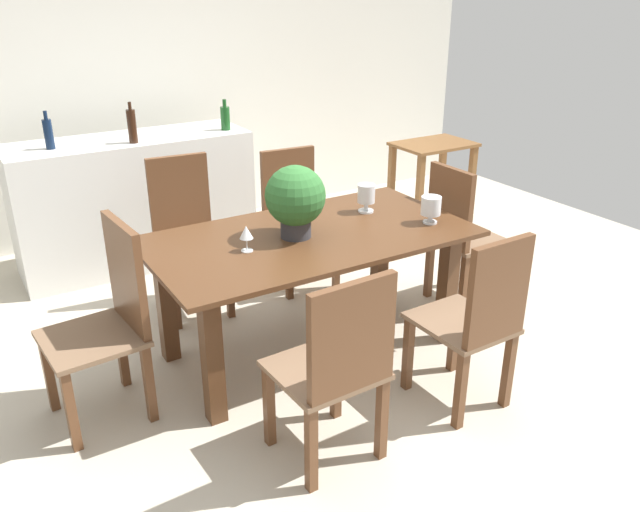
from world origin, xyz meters
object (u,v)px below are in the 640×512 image
at_px(chair_near_right, 477,317).
at_px(side_table, 432,168).
at_px(chair_far_left, 186,228).
at_px(wine_bottle_green, 132,126).
at_px(crystal_vase_left, 366,195).
at_px(wine_bottle_clear, 225,118).
at_px(chair_near_left, 338,364).
at_px(dining_table, 310,256).
at_px(chair_foot_end, 459,231).
at_px(chair_far_right, 295,210).
at_px(crystal_vase_center_near, 431,207).
at_px(flower_centerpiece, 295,198).
at_px(chair_head_end, 111,313).
at_px(wine_bottle_amber, 48,133).
at_px(wine_glass, 246,233).
at_px(kitchen_counter, 135,202).

relative_size(chair_near_right, side_table, 1.23).
distance_m(chair_far_left, wine_bottle_green, 0.93).
bearing_deg(crystal_vase_left, wine_bottle_clear, 98.16).
bearing_deg(chair_near_left, crystal_vase_left, -131.98).
bearing_deg(dining_table, chair_foot_end, -0.01).
height_order(chair_far_right, crystal_vase_center_near, chair_far_right).
distance_m(chair_foot_end, flower_centerpiece, 1.30).
distance_m(chair_head_end, wine_bottle_green, 1.87).
bearing_deg(flower_centerpiece, chair_foot_end, -0.42).
bearing_deg(chair_near_left, wine_bottle_amber, -79.38).
xyz_separation_m(flower_centerpiece, wine_bottle_amber, (-0.94, 1.78, 0.12)).
bearing_deg(chair_far_right, flower_centerpiece, -114.36).
bearing_deg(chair_far_left, chair_head_end, -123.39).
relative_size(wine_glass, wine_bottle_clear, 0.60).
bearing_deg(dining_table, crystal_vase_center_near, -16.88).
height_order(crystal_vase_center_near, wine_bottle_clear, wine_bottle_clear).
distance_m(dining_table, wine_bottle_green, 1.80).
xyz_separation_m(dining_table, chair_head_end, (-1.13, 0.01, -0.06)).
bearing_deg(chair_near_right, wine_glass, -48.62).
bearing_deg(chair_head_end, wine_bottle_amber, 171.96).
xyz_separation_m(crystal_vase_left, wine_bottle_green, (-0.96, 1.52, 0.25)).
xyz_separation_m(dining_table, side_table, (1.89, 1.15, -0.03)).
bearing_deg(crystal_vase_left, chair_near_left, -129.86).
bearing_deg(crystal_vase_center_near, kitchen_counter, 119.76).
xyz_separation_m(chair_near_right, kitchen_counter, (-0.89, 2.77, -0.04)).
relative_size(chair_head_end, flower_centerpiece, 2.49).
distance_m(dining_table, flower_centerpiece, 0.37).
xyz_separation_m(chair_near_left, wine_bottle_amber, (-0.61, 2.71, 0.56)).
relative_size(chair_near_right, chair_far_left, 0.96).
xyz_separation_m(flower_centerpiece, wine_glass, (-0.32, -0.05, -0.12)).
bearing_deg(side_table, chair_foot_end, -123.09).
distance_m(chair_far_right, wine_bottle_clear, 0.98).
xyz_separation_m(crystal_vase_left, wine_bottle_amber, (-1.50, 1.65, 0.24)).
distance_m(wine_glass, wine_bottle_amber, 1.94).
bearing_deg(chair_far_left, wine_bottle_clear, 55.27).
bearing_deg(chair_near_left, dining_table, -115.82).
bearing_deg(chair_head_end, chair_near_right, 54.35).
relative_size(chair_near_right, crystal_vase_center_near, 6.02).
bearing_deg(crystal_vase_center_near, chair_far_right, 103.83).
xyz_separation_m(chair_far_left, side_table, (2.29, 0.22, 0.03)).
xyz_separation_m(chair_far_right, chair_near_left, (-0.82, -1.85, 0.01)).
height_order(chair_near_right, crystal_vase_left, chair_near_right).
height_order(dining_table, wine_bottle_amber, wine_bottle_amber).
relative_size(chair_far_right, wine_bottle_amber, 3.66).
height_order(chair_near_right, crystal_vase_center_near, chair_near_right).
bearing_deg(flower_centerpiece, chair_near_right, -62.15).
relative_size(chair_far_right, flower_centerpiece, 2.36).
relative_size(chair_head_end, wine_bottle_amber, 3.86).
distance_m(wine_bottle_clear, wine_bottle_green, 0.74).
bearing_deg(flower_centerpiece, wine_bottle_green, 103.33).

